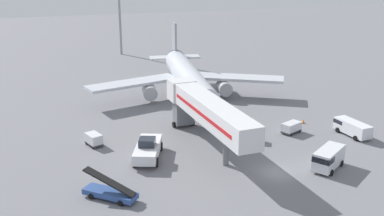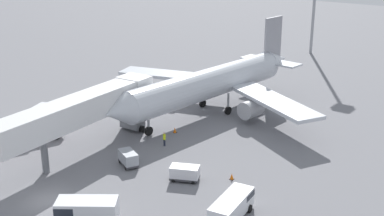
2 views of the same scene
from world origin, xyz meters
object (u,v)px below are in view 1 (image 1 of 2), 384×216
Objects in this scene: service_van_mid_right at (328,158)px; baggage_cart_outer_left at (248,135)px; belt_loader_truck at (110,192)px; baggage_cart_mid_left at (291,127)px; safety_cone_bravo at (303,121)px; ground_crew_worker_foreground at (229,119)px; baggage_cart_near_right at (94,139)px; jet_bridge at (205,109)px; service_van_near_center at (352,127)px; safety_cone_alpha at (209,115)px; airplane_at_gate at (187,77)px; pushback_tug at (148,149)px.

service_van_mid_right is 1.78× the size of baggage_cart_outer_left.
belt_loader_truck is 1.70× the size of baggage_cart_mid_left.
ground_crew_worker_foreground is at bearing 166.65° from safety_cone_bravo.
service_van_mid_right is 28.56m from baggage_cart_near_right.
service_van_near_center is at bearing -6.50° from jet_bridge.
baggage_cart_mid_left is at bearing -47.35° from safety_cone_alpha.
baggage_cart_mid_left is at bearing 22.59° from belt_loader_truck.
baggage_cart_mid_left is at bearing -7.67° from baggage_cart_near_right.
safety_cone_bravo is (3.56, 2.88, -0.51)m from baggage_cart_mid_left.
jet_bridge is 7.20m from baggage_cart_outer_left.
airplane_at_gate is at bearing 104.37° from service_van_mid_right.
ground_crew_worker_foreground is at bearing 30.19° from pushback_tug.
baggage_cart_near_right reaches higher than safety_cone_alpha.
service_van_near_center is 7.07m from safety_cone_bravo.
belt_loader_truck is 1.03× the size of service_van_mid_right.
baggage_cart_mid_left is at bearing -141.00° from safety_cone_bravo.
service_van_near_center is at bearing -9.15° from baggage_cart_outer_left.
ground_crew_worker_foreground is (19.02, 16.19, 0.13)m from belt_loader_truck.
airplane_at_gate is at bearing 129.41° from safety_cone_bravo.
baggage_cart_near_right is (-13.38, 4.28, -4.03)m from jet_bridge.
pushback_tug is 11.30× the size of safety_cone_alpha.
baggage_cart_mid_left is (6.69, 0.79, -0.02)m from baggage_cart_outer_left.
pushback_tug reaches higher than baggage_cart_near_right.
belt_loader_truck is at bearing -119.96° from airplane_at_gate.
service_van_mid_right is at bearing -25.21° from pushback_tug.
belt_loader_truck is 24.41m from service_van_mid_right.
baggage_cart_near_right is at bearing 162.25° from jet_bridge.
belt_loader_truck is at bearing -131.02° from safety_cone_alpha.
baggage_cart_near_right is at bearing 148.89° from service_van_mid_right.
baggage_cart_mid_left reaches higher than safety_cone_alpha.
pushback_tug is at bearing 154.79° from service_van_mid_right.
safety_cone_alpha is (17.50, 5.75, -0.53)m from baggage_cart_near_right.
baggage_cart_near_right is at bearing 133.84° from pushback_tug.
pushback_tug is at bearing -168.00° from jet_bridge.
belt_loader_truck reaches higher than pushback_tug.
pushback_tug reaches higher than safety_cone_alpha.
service_van_near_center is 8.42× the size of safety_cone_alpha.
baggage_cart_near_right is (-5.68, 5.92, -0.37)m from pushback_tug.
airplane_at_gate is 30.68m from service_van_mid_right.
safety_cone_bravo is (10.51, -2.49, -0.56)m from ground_crew_worker_foreground.
airplane_at_gate reaches higher than service_van_mid_right.
belt_loader_truck is 14.32m from baggage_cart_near_right.
jet_bridge is 4.24× the size of service_van_mid_right.
service_van_near_center is (19.97, -2.28, -3.79)m from jet_bridge.
jet_bridge reaches higher than pushback_tug.
service_van_near_center is at bearing 13.12° from belt_loader_truck.
safety_cone_alpha is at bearing 44.63° from pushback_tug.
ground_crew_worker_foreground reaches higher than baggage_cart_mid_left.
belt_loader_truck reaches higher than baggage_cart_near_right.
baggage_cart_near_right is 26.26m from baggage_cart_mid_left.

